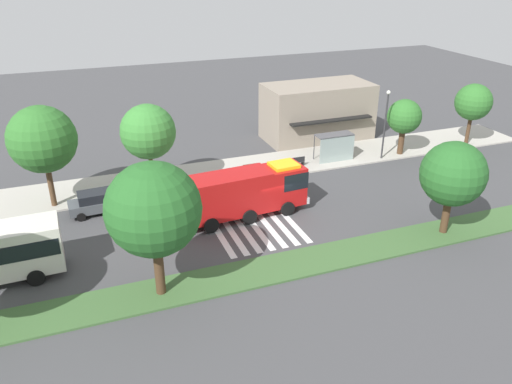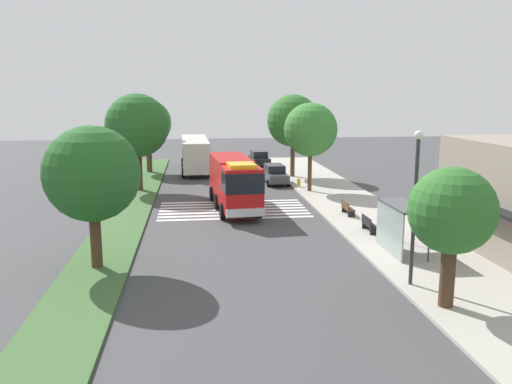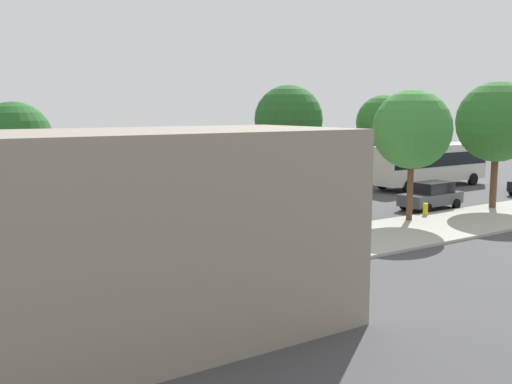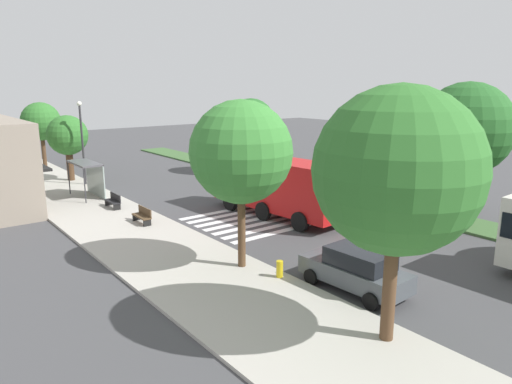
{
  "view_description": "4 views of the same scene",
  "coord_description": "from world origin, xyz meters",
  "px_view_note": "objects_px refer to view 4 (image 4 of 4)",
  "views": [
    {
      "loc": [
        -13.14,
        -31.35,
        17.64
      ],
      "look_at": [
        -0.95,
        0.86,
        1.43
      ],
      "focal_mm": 35.6,
      "sensor_mm": 36.0,
      "label": 1
    },
    {
      "loc": [
        33.87,
        -2.61,
        8.09
      ],
      "look_at": [
        -1.23,
        1.52,
        1.36
      ],
      "focal_mm": 36.78,
      "sensor_mm": 36.0,
      "label": 2
    },
    {
      "loc": [
        17.39,
        28.75,
        6.27
      ],
      "look_at": [
        -0.73,
        1.84,
        1.68
      ],
      "focal_mm": 41.53,
      "sensor_mm": 36.0,
      "label": 3
    },
    {
      "loc": [
        -23.3,
        18.08,
        7.89
      ],
      "look_at": [
        -2.33,
        1.75,
        1.77
      ],
      "focal_mm": 33.03,
      "sensor_mm": 36.0,
      "label": 4
    }
  ],
  "objects_px": {
    "fire_truck": "(273,183)",
    "street_lamp": "(82,136)",
    "bench_near_shelter": "(113,201)",
    "sidewalk_tree_center": "(68,136)",
    "bench_west_of_shelter": "(143,215)",
    "parked_car_mid": "(356,269)",
    "sidewalk_tree_far_west": "(397,171)",
    "median_tree_west": "(466,129)",
    "median_tree_center": "(251,124)",
    "bus_stop_shelter": "(90,172)",
    "sidewalk_tree_west": "(241,152)",
    "sidewalk_tree_east": "(41,122)",
    "fire_hydrant": "(280,269)"
  },
  "relations": [
    {
      "from": "fire_hydrant",
      "to": "parked_car_mid",
      "type": "bearing_deg",
      "value": -146.21
    },
    {
      "from": "bench_near_shelter",
      "to": "sidewalk_tree_center",
      "type": "height_order",
      "value": "sidewalk_tree_center"
    },
    {
      "from": "bus_stop_shelter",
      "to": "bench_west_of_shelter",
      "type": "bearing_deg",
      "value": -179.83
    },
    {
      "from": "fire_truck",
      "to": "sidewalk_tree_west",
      "type": "relative_size",
      "value": 1.35
    },
    {
      "from": "bus_stop_shelter",
      "to": "sidewalk_tree_west",
      "type": "relative_size",
      "value": 0.49
    },
    {
      "from": "sidewalk_tree_center",
      "to": "sidewalk_tree_west",
      "type": "bearing_deg",
      "value": 180.0
    },
    {
      "from": "street_lamp",
      "to": "median_tree_center",
      "type": "height_order",
      "value": "median_tree_center"
    },
    {
      "from": "sidewalk_tree_center",
      "to": "sidewalk_tree_far_west",
      "type": "bearing_deg",
      "value": 180.0
    },
    {
      "from": "median_tree_west",
      "to": "street_lamp",
      "type": "bearing_deg",
      "value": 29.83
    },
    {
      "from": "street_lamp",
      "to": "sidewalk_tree_east",
      "type": "height_order",
      "value": "street_lamp"
    },
    {
      "from": "bench_west_of_shelter",
      "to": "sidewalk_tree_center",
      "type": "xyz_separation_m",
      "value": [
        15.13,
        -0.62,
        3.2
      ]
    },
    {
      "from": "bench_west_of_shelter",
      "to": "parked_car_mid",
      "type": "bearing_deg",
      "value": -167.91
    },
    {
      "from": "bus_stop_shelter",
      "to": "sidewalk_tree_west",
      "type": "bearing_deg",
      "value": -177.82
    },
    {
      "from": "parked_car_mid",
      "to": "sidewalk_tree_far_west",
      "type": "relative_size",
      "value": 0.57
    },
    {
      "from": "street_lamp",
      "to": "bench_west_of_shelter",
      "type": "bearing_deg",
      "value": 175.42
    },
    {
      "from": "sidewalk_tree_east",
      "to": "sidewalk_tree_west",
      "type": "bearing_deg",
      "value": 180.0
    },
    {
      "from": "sidewalk_tree_west",
      "to": "fire_hydrant",
      "type": "relative_size",
      "value": 10.24
    },
    {
      "from": "street_lamp",
      "to": "sidewalk_tree_far_west",
      "type": "xyz_separation_m",
      "value": [
        -29.1,
        0.4,
        1.52
      ]
    },
    {
      "from": "bench_near_shelter",
      "to": "bench_west_of_shelter",
      "type": "relative_size",
      "value": 1.0
    },
    {
      "from": "sidewalk_tree_west",
      "to": "fire_hydrant",
      "type": "xyz_separation_m",
      "value": [
        -1.94,
        -0.5,
        -4.64
      ]
    },
    {
      "from": "bench_west_of_shelter",
      "to": "median_tree_west",
      "type": "height_order",
      "value": "median_tree_west"
    },
    {
      "from": "fire_truck",
      "to": "parked_car_mid",
      "type": "relative_size",
      "value": 2.17
    },
    {
      "from": "sidewalk_tree_east",
      "to": "fire_hydrant",
      "type": "height_order",
      "value": "sidewalk_tree_east"
    },
    {
      "from": "sidewalk_tree_far_west",
      "to": "median_tree_west",
      "type": "bearing_deg",
      "value": -68.38
    },
    {
      "from": "sidewalk_tree_west",
      "to": "sidewalk_tree_east",
      "type": "distance_m",
      "value": 31.82
    },
    {
      "from": "fire_truck",
      "to": "street_lamp",
      "type": "relative_size",
      "value": 1.5
    },
    {
      "from": "street_lamp",
      "to": "sidewalk_tree_center",
      "type": "xyz_separation_m",
      "value": [
        2.35,
        0.4,
        -0.15
      ]
    },
    {
      "from": "sidewalk_tree_far_west",
      "to": "street_lamp",
      "type": "bearing_deg",
      "value": -0.79
    },
    {
      "from": "median_tree_center",
      "to": "bench_west_of_shelter",
      "type": "bearing_deg",
      "value": 121.45
    },
    {
      "from": "sidewalk_tree_center",
      "to": "sidewalk_tree_east",
      "type": "distance_m",
      "value": 8.01
    },
    {
      "from": "sidewalk_tree_east",
      "to": "median_tree_center",
      "type": "relative_size",
      "value": 0.93
    },
    {
      "from": "parked_car_mid",
      "to": "sidewalk_tree_far_west",
      "type": "xyz_separation_m",
      "value": [
        -3.13,
        2.2,
        4.57
      ]
    },
    {
      "from": "parked_car_mid",
      "to": "bench_near_shelter",
      "type": "relative_size",
      "value": 2.79
    },
    {
      "from": "bus_stop_shelter",
      "to": "sidewalk_tree_west",
      "type": "xyz_separation_m",
      "value": [
        -17.06,
        -0.65,
        3.25
      ]
    },
    {
      "from": "bus_stop_shelter",
      "to": "fire_hydrant",
      "type": "height_order",
      "value": "bus_stop_shelter"
    },
    {
      "from": "sidewalk_tree_east",
      "to": "median_tree_center",
      "type": "xyz_separation_m",
      "value": [
        -14.21,
        -13.92,
        0.05
      ]
    },
    {
      "from": "sidewalk_tree_west",
      "to": "median_tree_west",
      "type": "distance_m",
      "value": 14.08
    },
    {
      "from": "parked_car_mid",
      "to": "sidewalk_tree_west",
      "type": "relative_size",
      "value": 0.62
    },
    {
      "from": "bench_near_shelter",
      "to": "fire_hydrant",
      "type": "xyz_separation_m",
      "value": [
        -15.01,
        -1.12,
        -0.1
      ]
    },
    {
      "from": "fire_hydrant",
      "to": "sidewalk_tree_center",
      "type": "bearing_deg",
      "value": 1.11
    },
    {
      "from": "sidewalk_tree_west",
      "to": "bench_west_of_shelter",
      "type": "bearing_deg",
      "value": 4.1
    },
    {
      "from": "bench_west_of_shelter",
      "to": "street_lamp",
      "type": "relative_size",
      "value": 0.25
    },
    {
      "from": "bench_near_shelter",
      "to": "median_tree_west",
      "type": "relative_size",
      "value": 0.2
    },
    {
      "from": "bus_stop_shelter",
      "to": "median_tree_center",
      "type": "bearing_deg",
      "value": -87.88
    },
    {
      "from": "sidewalk_tree_east",
      "to": "median_tree_west",
      "type": "xyz_separation_m",
      "value": [
        -33.91,
        -13.92,
        1.0
      ]
    },
    {
      "from": "bench_near_shelter",
      "to": "median_tree_west",
      "type": "height_order",
      "value": "median_tree_west"
    },
    {
      "from": "bench_near_shelter",
      "to": "median_tree_center",
      "type": "height_order",
      "value": "median_tree_center"
    },
    {
      "from": "bench_near_shelter",
      "to": "sidewalk_tree_far_west",
      "type": "distance_m",
      "value": 21.25
    },
    {
      "from": "sidewalk_tree_east",
      "to": "fire_hydrant",
      "type": "bearing_deg",
      "value": -179.15
    },
    {
      "from": "fire_truck",
      "to": "median_tree_center",
      "type": "distance_m",
      "value": 14.08
    }
  ]
}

